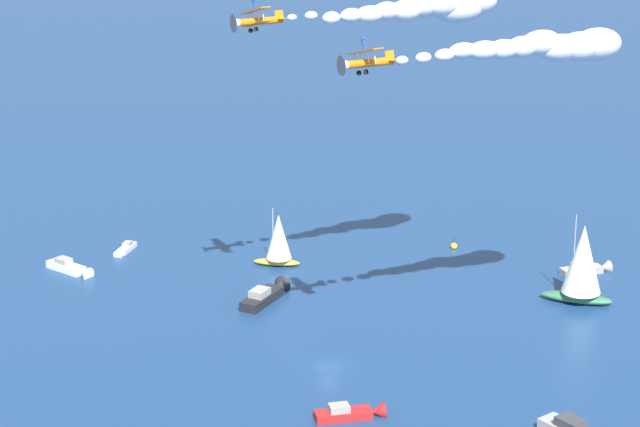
# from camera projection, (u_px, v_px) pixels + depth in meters

# --- Properties ---
(ground_plane) EXTENTS (2000.00, 2000.00, 0.00)m
(ground_plane) POSITION_uv_depth(u_px,v_px,m) (329.00, 366.00, 168.13)
(ground_plane) COLOR navy
(motorboat_far_stbd) EXTENTS (8.15, 10.19, 3.05)m
(motorboat_far_stbd) POSITION_uv_depth(u_px,v_px,m) (267.00, 294.00, 189.46)
(motorboat_far_stbd) COLOR black
(motorboat_far_stbd) RESTS_ON ground_plane
(motorboat_offshore) EXTENTS (4.40, 8.71, 2.45)m
(motorboat_offshore) POSITION_uv_depth(u_px,v_px,m) (353.00, 413.00, 154.25)
(motorboat_offshore) COLOR #B21E1E
(motorboat_offshore) RESTS_ON ground_plane
(motorboat_ahead) EXTENTS (3.51, 8.39, 2.37)m
(motorboat_ahead) POSITION_uv_depth(u_px,v_px,m) (588.00, 269.00, 199.89)
(motorboat_ahead) COLOR #9E9993
(motorboat_ahead) RESTS_ON ground_plane
(sailboat_mid_cluster) EXTENTS (9.58, 9.09, 13.32)m
(sailboat_mid_cluster) POSITION_uv_depth(u_px,v_px,m) (582.00, 263.00, 186.69)
(sailboat_mid_cluster) COLOR #33704C
(sailboat_mid_cluster) RESTS_ON ground_plane
(motorboat_outer_ring_a) EXTENTS (8.78, 5.38, 2.50)m
(motorboat_outer_ring_a) POSITION_uv_depth(u_px,v_px,m) (71.00, 268.00, 200.06)
(motorboat_outer_ring_a) COLOR white
(motorboat_outer_ring_a) RESTS_ON ground_plane
(sailboat_outer_ring_b) EXTENTS (6.01, 7.02, 9.37)m
(sailboat_outer_ring_b) POSITION_uv_depth(u_px,v_px,m) (278.00, 239.00, 201.85)
(sailboat_outer_ring_b) COLOR gold
(sailboat_outer_ring_b) RESTS_ON ground_plane
(motorboat_outer_ring_d) EXTENTS (5.23, 5.22, 1.71)m
(motorboat_outer_ring_d) POSITION_uv_depth(u_px,v_px,m) (125.00, 249.00, 208.75)
(motorboat_outer_ring_d) COLOR white
(motorboat_outer_ring_d) RESTS_ON ground_plane
(marker_buoy) EXTENTS (1.10, 1.10, 2.10)m
(marker_buoy) POSITION_uv_depth(u_px,v_px,m) (454.00, 246.00, 210.46)
(marker_buoy) COLOR yellow
(marker_buoy) RESTS_ON ground_plane
(biplane_lead) EXTENTS (7.47, 6.84, 3.81)m
(biplane_lead) POSITION_uv_depth(u_px,v_px,m) (365.00, 62.00, 146.25)
(biplane_lead) COLOR orange
(wingwalker_lead) EXTENTS (0.94, 0.23, 1.78)m
(wingwalker_lead) POSITION_uv_depth(u_px,v_px,m) (363.00, 42.00, 146.07)
(wingwalker_lead) COLOR #1E4CB2
(smoke_trail_lead) EXTENTS (6.06, 31.15, 5.37)m
(smoke_trail_lead) POSITION_uv_depth(u_px,v_px,m) (555.00, 46.00, 156.75)
(smoke_trail_lead) COLOR silver
(biplane_wingman) EXTENTS (7.47, 6.84, 3.81)m
(biplane_wingman) POSITION_uv_depth(u_px,v_px,m) (256.00, 20.00, 160.90)
(biplane_wingman) COLOR orange
(wingwalker_wingman) EXTENTS (1.47, 0.23, 1.52)m
(wingwalker_wingman) POSITION_uv_depth(u_px,v_px,m) (254.00, 3.00, 160.72)
(wingwalker_wingman) COLOR #1E4CB2
(smoke_trail_wingman) EXTENTS (6.03, 31.08, 5.67)m
(smoke_trail_wingman) POSITION_uv_depth(u_px,v_px,m) (437.00, 7.00, 171.51)
(smoke_trail_wingman) COLOR silver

